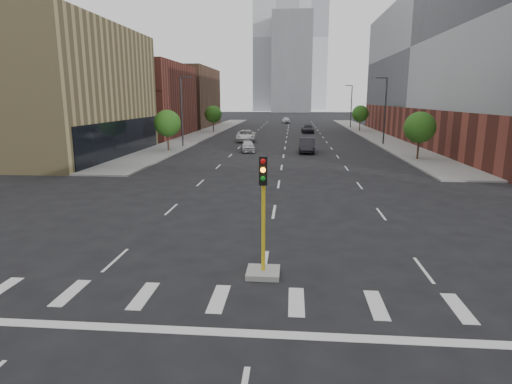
# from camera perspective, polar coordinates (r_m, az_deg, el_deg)

# --- Properties ---
(sidewalk_left_far) EXTENTS (5.00, 92.00, 0.15)m
(sidewalk_left_far) POSITION_cam_1_polar(r_m,az_deg,el_deg) (81.42, -6.51, 7.91)
(sidewalk_left_far) COLOR gray
(sidewalk_left_far) RESTS_ON ground
(sidewalk_right_far) EXTENTS (5.00, 92.00, 0.15)m
(sidewalk_right_far) POSITION_cam_1_polar(r_m,az_deg,el_deg) (81.06, 14.96, 7.56)
(sidewalk_right_far) COLOR gray
(sidewalk_right_far) RESTS_ON ground
(building_left_mid) EXTENTS (20.00, 24.00, 14.00)m
(building_left_mid) POSITION_cam_1_polar(r_m,az_deg,el_deg) (53.77, -27.73, 11.72)
(building_left_mid) COLOR #928152
(building_left_mid) RESTS_ON ground
(building_left_far_a) EXTENTS (20.00, 22.00, 12.00)m
(building_left_far_a) POSITION_cam_1_polar(r_m,az_deg,el_deg) (77.05, -17.17, 11.61)
(building_left_far_a) COLOR brown
(building_left_far_a) RESTS_ON ground
(building_left_far_b) EXTENTS (20.00, 24.00, 13.00)m
(building_left_far_b) POSITION_cam_1_polar(r_m,az_deg,el_deg) (101.67, -11.65, 12.25)
(building_left_far_b) COLOR brown
(building_left_far_b) RESTS_ON ground
(building_right_main) EXTENTS (24.00, 70.00, 22.00)m
(building_right_main) POSITION_cam_1_polar(r_m,az_deg,el_deg) (71.68, 29.36, 14.60)
(building_right_main) COLOR brown
(building_right_main) RESTS_ON ground
(tower_left) EXTENTS (22.00, 22.00, 70.00)m
(tower_left) POSITION_cam_1_polar(r_m,az_deg,el_deg) (227.59, 2.75, 19.62)
(tower_left) COLOR #B2B7BC
(tower_left) RESTS_ON ground
(tower_right) EXTENTS (20.00, 20.00, 80.00)m
(tower_right) POSITION_cam_1_polar(r_m,az_deg,el_deg) (267.87, 7.20, 19.53)
(tower_right) COLOR #B2B7BC
(tower_right) RESTS_ON ground
(tower_mid) EXTENTS (18.00, 18.00, 44.00)m
(tower_mid) POSITION_cam_1_polar(r_m,az_deg,el_deg) (206.19, 4.81, 16.72)
(tower_mid) COLOR slate
(tower_mid) RESTS_ON ground
(median_traffic_signal) EXTENTS (1.20, 1.20, 4.40)m
(median_traffic_signal) POSITION_cam_1_polar(r_m,az_deg,el_deg) (15.55, 0.96, -7.78)
(median_traffic_signal) COLOR #999993
(median_traffic_signal) RESTS_ON ground
(streetlight_right_a) EXTENTS (1.60, 0.22, 9.07)m
(streetlight_right_a) POSITION_cam_1_polar(r_m,az_deg,el_deg) (61.87, 16.77, 10.66)
(streetlight_right_a) COLOR #2D2D30
(streetlight_right_a) RESTS_ON ground
(streetlight_right_b) EXTENTS (1.60, 0.22, 9.07)m
(streetlight_right_b) POSITION_cam_1_polar(r_m,az_deg,el_deg) (96.41, 12.54, 11.33)
(streetlight_right_b) COLOR #2D2D30
(streetlight_right_b) RESTS_ON ground
(streetlight_left) EXTENTS (1.60, 0.22, 9.07)m
(streetlight_left) POSITION_cam_1_polar(r_m,az_deg,el_deg) (57.44, -9.80, 10.90)
(streetlight_left) COLOR #2D2D30
(streetlight_left) RESTS_ON ground
(tree_left_near) EXTENTS (3.20, 3.20, 4.85)m
(tree_left_near) POSITION_cam_1_polar(r_m,az_deg,el_deg) (52.85, -11.73, 8.96)
(tree_left_near) COLOR #382619
(tree_left_near) RESTS_ON ground
(tree_left_far) EXTENTS (3.20, 3.20, 4.85)m
(tree_left_far) POSITION_cam_1_polar(r_m,az_deg,el_deg) (82.03, -5.73, 10.29)
(tree_left_far) COLOR #382619
(tree_left_far) RESTS_ON ground
(tree_right_near) EXTENTS (3.20, 3.20, 4.85)m
(tree_right_near) POSITION_cam_1_polar(r_m,az_deg,el_deg) (47.51, 21.00, 8.04)
(tree_right_near) COLOR #382619
(tree_right_near) RESTS_ON ground
(tree_right_far) EXTENTS (3.20, 3.20, 4.85)m
(tree_right_far) POSITION_cam_1_polar(r_m,az_deg,el_deg) (86.63, 13.75, 10.11)
(tree_right_far) COLOR #382619
(tree_right_far) RESTS_ON ground
(car_near_left) EXTENTS (2.19, 4.25, 1.38)m
(car_near_left) POSITION_cam_1_polar(r_m,az_deg,el_deg) (51.83, -1.11, 6.15)
(car_near_left) COLOR #B6B6BB
(car_near_left) RESTS_ON ground
(car_mid_right) EXTENTS (2.05, 5.28, 1.71)m
(car_mid_right) POSITION_cam_1_polar(r_m,az_deg,el_deg) (51.49, 6.84, 6.21)
(car_mid_right) COLOR black
(car_mid_right) RESTS_ON ground
(car_far_left) EXTENTS (3.23, 6.18, 1.66)m
(car_far_left) POSITION_cam_1_polar(r_m,az_deg,el_deg) (64.45, -1.38, 7.50)
(car_far_left) COLOR silver
(car_far_left) RESTS_ON ground
(car_deep_right) EXTENTS (2.34, 5.29, 1.51)m
(car_deep_right) POSITION_cam_1_polar(r_m,az_deg,el_deg) (80.71, 6.90, 8.35)
(car_deep_right) COLOR black
(car_deep_right) RESTS_ON ground
(car_distant) EXTENTS (2.37, 4.77, 1.56)m
(car_distant) POSITION_cam_1_polar(r_m,az_deg,el_deg) (112.89, 4.04, 9.55)
(car_distant) COLOR silver
(car_distant) RESTS_ON ground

